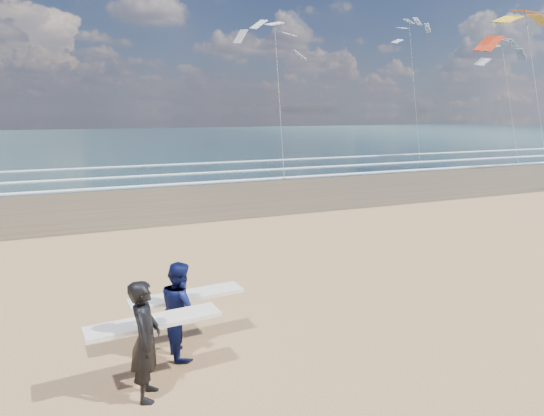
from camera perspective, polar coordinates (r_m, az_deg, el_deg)
name	(u,v)px	position (r m, az deg, el deg)	size (l,w,h in m)	color
wet_sand_strip	(421,181)	(33.02, 17.15, 3.02)	(220.00, 12.00, 0.01)	#4A3A27
ocean	(203,138)	(81.84, -8.12, 8.13)	(220.00, 100.00, 0.02)	#182E36
foam_breakers	(341,165)	(41.18, 8.08, 5.05)	(220.00, 11.70, 0.05)	white
surfer_near	(146,338)	(8.18, -14.55, -14.59)	(2.24, 1.12, 1.97)	black
surfer_far	(181,308)	(9.38, -10.65, -11.49)	(2.23, 1.14, 1.82)	#0C1445
kite_0	(532,61)	(39.20, 28.26, 14.94)	(7.71, 4.95, 12.82)	slate
kite_1	(278,84)	(34.79, 0.75, 14.38)	(5.52, 4.71, 11.68)	slate
kite_2	(508,86)	(50.74, 25.98, 12.73)	(5.83, 4.74, 12.14)	slate
kite_5	(414,81)	(51.37, 16.32, 14.13)	(4.73, 4.62, 14.23)	slate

